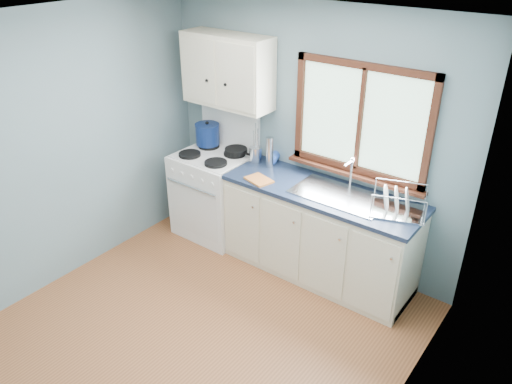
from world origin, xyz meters
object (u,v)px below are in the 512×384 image
Objects in this scene: gas_range at (214,192)px; utensil_crock at (256,154)px; thermos at (270,152)px; sink at (339,201)px; dish_rack at (397,206)px; base_cabinets at (319,237)px; stockpot at (207,134)px; skillet at (236,150)px.

gas_range reaches higher than utensil_crock.
thermos is at bearing -3.70° from utensil_crock.
sink reaches higher than dish_rack.
sink is at bearing -0.13° from base_cabinets.
dish_rack reaches higher than base_cabinets.
base_cabinets is at bearing -4.74° from stockpot.
sink is at bearing 163.64° from dish_rack.
gas_range is at bearing -179.29° from sink.
gas_range is at bearing -161.85° from utensil_crock.
dish_rack is at bearing 1.28° from gas_range.
stockpot is 0.63× the size of dish_rack.
gas_range is 0.87m from thermos.
sink is (1.49, 0.02, 0.37)m from gas_range.
dish_rack is (0.70, 0.03, 0.57)m from base_cabinets.
dish_rack is (2.01, 0.04, 0.49)m from gas_range.
base_cabinets is 2.20× the size of sink.
base_cabinets is at bearing -9.94° from thermos.
thermos is at bearing 172.10° from sink.
dish_rack is (0.52, 0.03, 0.12)m from sink.
utensil_crock reaches higher than dish_rack.
thermos is at bearing -0.15° from skillet.
thermos is (-0.85, 0.12, 0.22)m from sink.
base_cabinets is 5.26× the size of skillet.
base_cabinets is 4.52× the size of utensil_crock.
gas_range is 4.34× the size of thermos.
stockpot is (-0.40, -0.00, 0.09)m from skillet.
sink is 0.54m from dish_rack.
sink is at bearing -7.90° from thermos.
thermos is (0.43, -0.01, 0.09)m from skillet.
sink is 2.39× the size of skillet.
dish_rack is at bearing -2.55° from stockpot.
gas_range is 0.63m from stockpot.
base_cabinets is at bearing -8.63° from utensil_crock.
base_cabinets is 1.05m from utensil_crock.
utensil_crock reaches higher than skillet.
gas_range reaches higher than base_cabinets.
dish_rack is at bearing -2.34° from skillet.
base_cabinets is 5.48× the size of stockpot.
base_cabinets is 0.95m from thermos.
skillet is 0.41m from stockpot.
gas_range is 0.74× the size of base_cabinets.
base_cabinets is 0.91m from dish_rack.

